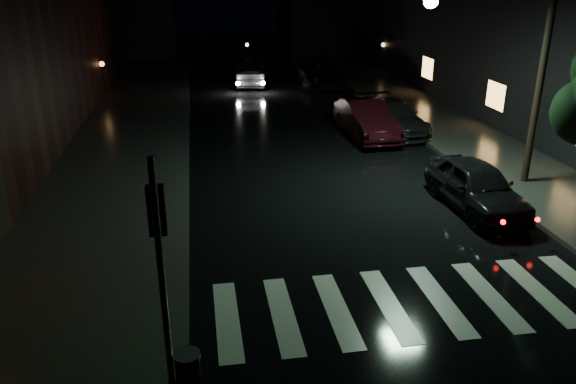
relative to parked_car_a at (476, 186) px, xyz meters
name	(u,v)px	position (x,y,z in m)	size (l,w,h in m)	color
ground	(287,328)	(-6.81, -5.31, -0.76)	(120.00, 120.00, 0.00)	black
sidewalk_left	(117,145)	(-11.81, 8.69, -0.68)	(6.00, 44.00, 0.15)	#282826
sidewalk_right	(451,130)	(3.19, 8.69, -0.68)	(4.00, 44.00, 0.15)	#282826
building_right	(549,51)	(10.19, 12.69, 2.24)	(10.00, 40.00, 6.00)	black
building_far_left	(96,6)	(-16.81, 39.69, 3.24)	(14.00, 10.00, 8.00)	black
building_far_right	(356,10)	(7.19, 39.69, 2.74)	(14.00, 10.00, 7.00)	black
crosswalk	(415,302)	(-3.81, -4.81, -0.75)	(9.00, 3.00, 0.01)	beige
signal_pole_corner	(175,314)	(-8.95, -6.77, 0.79)	(0.68, 0.61, 4.20)	slate
utility_pole	(526,50)	(2.03, 1.69, 3.84)	(4.92, 0.44, 8.00)	black
parked_car_a	(476,186)	(0.00, 0.00, 0.00)	(1.79, 4.44, 1.51)	black
parked_car_b	(366,119)	(-1.01, 8.38, 0.06)	(1.72, 4.94, 1.63)	black
parked_car_c	(392,117)	(0.39, 9.02, -0.03)	(2.03, 4.99, 1.45)	black
parked_car_d	(319,74)	(-0.48, 20.53, 0.01)	(2.55, 5.54, 1.54)	black
oncoming_car	(251,73)	(-4.80, 21.50, 0.06)	(1.72, 4.94, 1.63)	black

